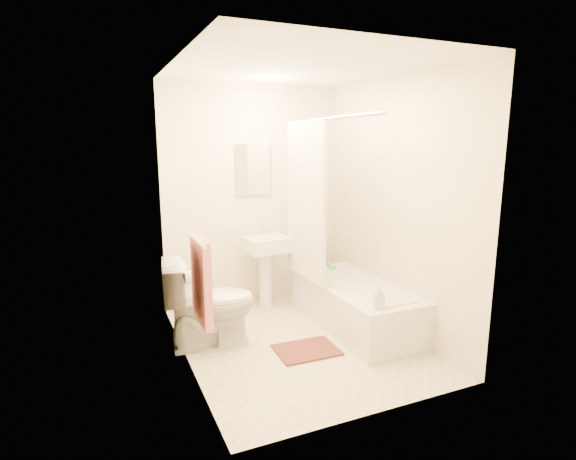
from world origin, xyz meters
name	(u,v)px	position (x,y,z in m)	size (l,w,h in m)	color
floor	(299,342)	(0.00, 0.00, 0.00)	(2.40, 2.40, 0.00)	beige
ceiling	(300,66)	(0.00, 0.00, 2.40)	(2.40, 2.40, 0.00)	white
wall_back	(254,197)	(0.00, 1.20, 1.20)	(2.00, 0.02, 2.40)	beige
wall_left	(183,221)	(-1.00, 0.00, 1.20)	(0.02, 2.40, 2.40)	beige
wall_right	(395,206)	(1.00, 0.00, 1.20)	(0.02, 2.40, 2.40)	beige
mirror	(254,170)	(0.00, 1.18, 1.50)	(0.40, 0.03, 0.55)	white
curtain_rod	(326,118)	(0.30, 0.10, 2.00)	(0.03, 0.03, 1.70)	silver
shower_curtain	(306,201)	(0.30, 0.50, 1.22)	(0.04, 0.80, 1.55)	silver
towel_bar	(196,239)	(-0.96, -0.25, 1.10)	(0.02, 0.02, 0.60)	silver
towel	(201,280)	(-0.93, -0.25, 0.78)	(0.06, 0.45, 0.66)	#CC7266
toilet_paper	(191,277)	(-0.93, 0.12, 0.70)	(0.12, 0.12, 0.11)	white
toilet	(210,303)	(-0.75, 0.27, 0.39)	(0.45, 0.80, 0.79)	white
sink	(266,269)	(0.05, 0.95, 0.43)	(0.44, 0.35, 0.86)	white
bathtub	(355,305)	(0.67, 0.13, 0.21)	(0.67, 1.53, 0.43)	silver
bath_mat	(307,350)	(-0.01, -0.19, 0.01)	(0.53, 0.40, 0.02)	#4F2B1A
soap_bottle	(379,296)	(0.50, -0.50, 0.53)	(0.09, 0.09, 0.20)	white
scrub_brush	(331,266)	(0.73, 0.73, 0.45)	(0.06, 0.21, 0.04)	#46B45F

